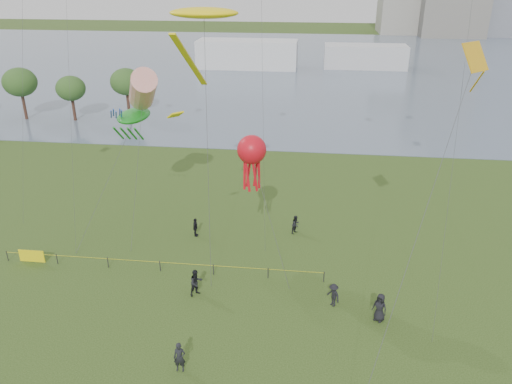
# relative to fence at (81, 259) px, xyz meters

# --- Properties ---
(lake) EXTENTS (400.00, 120.00, 0.08)m
(lake) POSITION_rel_fence_xyz_m (13.57, 87.31, -0.53)
(lake) COLOR slate
(lake) RESTS_ON ground_plane
(pavilion_left) EXTENTS (22.00, 8.00, 6.00)m
(pavilion_left) POSITION_rel_fence_xyz_m (1.57, 82.31, 2.45)
(pavilion_left) COLOR silver
(pavilion_left) RESTS_ON ground_plane
(pavilion_right) EXTENTS (18.00, 7.00, 5.00)m
(pavilion_right) POSITION_rel_fence_xyz_m (27.57, 85.31, 1.95)
(pavilion_right) COLOR silver
(pavilion_right) RESTS_ON ground_plane
(trees) EXTENTS (28.91, 12.48, 7.66)m
(trees) POSITION_rel_fence_xyz_m (-23.32, 36.62, 4.74)
(trees) COLOR #39221A
(trees) RESTS_ON ground_plane
(fence) EXTENTS (24.07, 0.07, 1.05)m
(fence) POSITION_rel_fence_xyz_m (0.00, 0.00, 0.00)
(fence) COLOR black
(fence) RESTS_ON ground_plane
(spectator_a) EXTENTS (1.19, 1.18, 1.94)m
(spectator_a) POSITION_rel_fence_xyz_m (9.46, -2.55, 0.41)
(spectator_a) COLOR black
(spectator_a) RESTS_ON ground_plane
(spectator_b) EXTENTS (1.16, 1.21, 1.65)m
(spectator_b) POSITION_rel_fence_xyz_m (18.69, -2.68, 0.27)
(spectator_b) COLOR black
(spectator_b) RESTS_ON ground_plane
(spectator_c) EXTENTS (0.43, 0.96, 1.61)m
(spectator_c) POSITION_rel_fence_xyz_m (7.52, 5.49, 0.25)
(spectator_c) COLOR black
(spectator_c) RESTS_ON ground_plane
(spectator_d) EXTENTS (1.13, 1.04, 1.94)m
(spectator_d) POSITION_rel_fence_xyz_m (21.56, -3.86, 0.42)
(spectator_d) COLOR black
(spectator_d) RESTS_ON ground_plane
(spectator_f) EXTENTS (0.70, 0.49, 1.83)m
(spectator_f) POSITION_rel_fence_xyz_m (10.15, -9.59, 0.36)
(spectator_f) COLOR black
(spectator_f) RESTS_ON ground_plane
(spectator_g) EXTENTS (0.95, 0.99, 1.61)m
(spectator_g) POSITION_rel_fence_xyz_m (15.79, 6.99, 0.25)
(spectator_g) COLOR black
(spectator_g) RESTS_ON ground_plane
(kite_stingray) EXTENTS (4.51, 9.89, 18.20)m
(kite_stingray) POSITION_rel_fence_xyz_m (9.53, 2.80, 17.19)
(kite_stingray) COLOR #3F3F42
(kite_windsock) EXTENTS (4.34, 6.54, 13.99)m
(kite_windsock) POSITION_rel_fence_xyz_m (3.78, 6.32, 11.45)
(kite_windsock) COLOR #3F3F42
(kite_creature) EXTENTS (4.91, 7.82, 10.08)m
(kite_creature) POSITION_rel_fence_xyz_m (2.51, 7.29, 9.08)
(kite_creature) COLOR #3F3F42
(kite_octopus) EXTENTS (3.98, 3.70, 10.23)m
(kite_octopus) POSITION_rel_fence_xyz_m (12.77, 1.54, 8.57)
(kite_octopus) COLOR #3F3F42
(kite_delta) EXTENTS (6.69, 11.55, 17.24)m
(kite_delta) POSITION_rel_fence_xyz_m (24.16, -5.20, 15.21)
(kite_delta) COLOR #3F3F42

